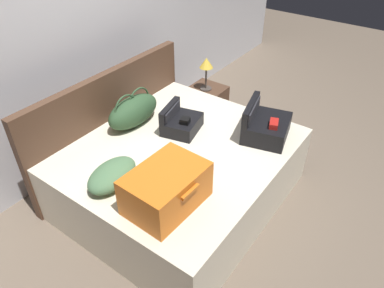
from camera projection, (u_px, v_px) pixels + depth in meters
ground_plane at (217, 215)px, 3.28m from camera, size 12.00×12.00×0.00m
back_wall at (69, 36)px, 3.28m from camera, size 8.00×0.10×2.60m
bed at (181, 174)px, 3.30m from camera, size 1.90×1.64×0.58m
headboard at (111, 122)px, 3.57m from camera, size 1.94×0.08×1.04m
hard_case_large at (166, 188)px, 2.51m from camera, size 0.58×0.44×0.30m
hard_case_medium at (266, 126)px, 3.21m from camera, size 0.52×0.46×0.32m
hard_case_small at (181, 122)px, 3.30m from camera, size 0.41×0.37×0.24m
duffel_bag at (133, 111)px, 3.35m from camera, size 0.58×0.28×0.34m
pillow_near_headboard at (112, 175)px, 2.73m from camera, size 0.47×0.32×0.15m
nightstand at (205, 105)px, 4.41m from camera, size 0.44×0.40×0.44m
table_lamp at (206, 66)px, 4.10m from camera, size 0.15×0.15×0.39m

